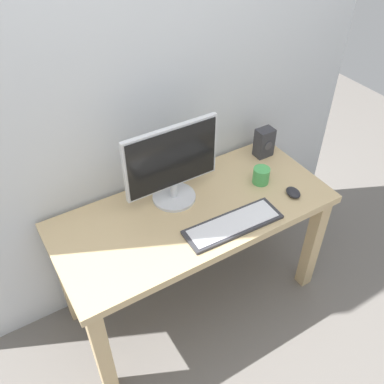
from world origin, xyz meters
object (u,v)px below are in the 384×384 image
object	(u,v)px
desk	(194,226)
coffee_mug	(261,176)
monitor	(172,164)
speaker_right	(264,143)
mouse	(293,192)
keyboard_primary	(233,224)

from	to	relation	value
desk	coffee_mug	bearing A→B (deg)	-0.03
desk	monitor	size ratio (longest dim) A/B	2.85
monitor	coffee_mug	world-z (taller)	monitor
monitor	speaker_right	world-z (taller)	monitor
mouse	coffee_mug	bearing A→B (deg)	122.96
monitor	coffee_mug	xyz separation A→B (m)	(0.45, -0.13, -0.17)
desk	monitor	distance (m)	0.35
keyboard_primary	mouse	bearing A→B (deg)	3.22
keyboard_primary	desk	bearing A→B (deg)	117.60
coffee_mug	speaker_right	bearing A→B (deg)	48.84
mouse	coffee_mug	distance (m)	0.19
keyboard_primary	speaker_right	size ratio (longest dim) A/B	2.89
monitor	mouse	xyz separation A→B (m)	(0.53, -0.30, -0.19)
desk	coffee_mug	world-z (taller)	coffee_mug
coffee_mug	desk	bearing A→B (deg)	179.97
desk	speaker_right	bearing A→B (deg)	18.10
desk	speaker_right	distance (m)	0.64
keyboard_primary	speaker_right	distance (m)	0.61
desk	mouse	size ratio (longest dim) A/B	15.48
mouse	monitor	bearing A→B (deg)	158.25
coffee_mug	monitor	bearing A→B (deg)	163.47
coffee_mug	keyboard_primary	bearing A→B (deg)	-148.75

